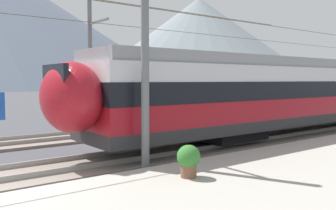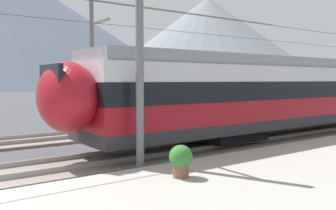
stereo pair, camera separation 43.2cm
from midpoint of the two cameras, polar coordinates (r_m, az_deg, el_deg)
train_far_track at (r=29.50m, az=19.97°, el=2.58°), size 29.17×3.04×4.27m
catenary_mast_mid at (r=10.87m, az=-3.78°, el=8.73°), size 44.53×2.22×7.03m
catenary_mast_far_side at (r=20.36m, az=-11.13°, el=8.10°), size 44.53×2.27×8.34m
potted_plant_by_shelter at (r=9.37m, az=3.37°, el=-8.44°), size 0.61×0.61×0.84m
mountain_right_ridge at (r=221.27m, az=6.29°, el=9.91°), size 139.64×139.64×51.61m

